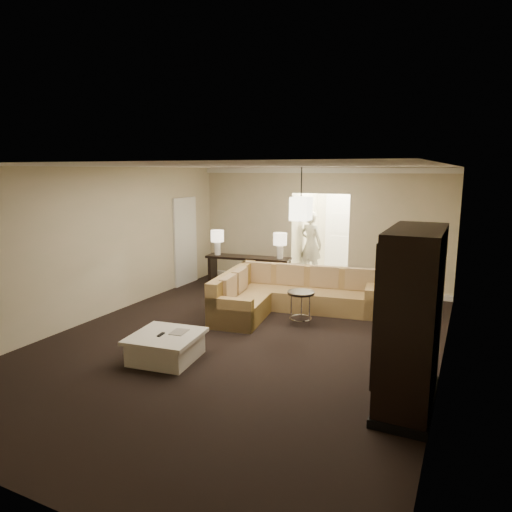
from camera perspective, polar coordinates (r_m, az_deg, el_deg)
The scene contains 19 objects.
ground at distance 7.56m, azimuth -1.79°, elevation -10.57°, with size 8.00×8.00×0.00m, color black.
wall_back at distance 10.84m, azimuth 7.95°, elevation 3.50°, with size 6.00×0.04×2.80m, color #C3BB94.
wall_front at distance 4.18m, azimuth -28.41°, elevation -9.43°, with size 6.00×0.04×2.80m, color #C3BB94.
wall_left at distance 8.94m, azimuth -19.19°, elevation 1.47°, with size 0.04×8.00×2.80m, color #C3BB94.
wall_right at distance 6.40m, azimuth 22.76°, elevation -2.27°, with size 0.04×8.00×2.80m, color #C3BB94.
ceiling at distance 7.04m, azimuth -1.93°, elevation 11.16°, with size 6.00×8.00×0.02m, color white.
crown_molding at distance 10.70m, azimuth 8.05°, elevation 10.55°, with size 6.00×0.10×0.12m, color white.
baseboard at distance 11.04m, azimuth 7.69°, elevation -3.45°, with size 6.00×0.10×0.12m, color white.
side_door at distance 11.11m, azimuth -8.81°, elevation 1.83°, with size 0.05×0.90×2.10m, color white.
foyer at distance 12.12m, azimuth 9.88°, elevation 3.73°, with size 1.44×2.02×2.80m.
sectional_sofa at distance 8.98m, azimuth 3.51°, elevation -4.87°, with size 2.90×2.53×0.84m.
coffee_table at distance 6.94m, azimuth -11.19°, elevation -11.03°, with size 1.07×1.07×0.40m.
console_table at distance 10.63m, azimuth -1.00°, elevation -1.71°, with size 2.02×0.70×0.76m.
armoire at distance 5.60m, azimuth 18.73°, elevation -7.91°, with size 0.63×1.47×2.11m.
drink_table at distance 8.25m, azimuth 5.62°, elevation -5.60°, with size 0.49×0.49×0.61m.
table_lamp_left at distance 10.78m, azimuth -4.86°, elevation 2.20°, with size 0.31×0.31×0.58m.
table_lamp_right at distance 10.28m, azimuth 3.02°, elevation 1.81°, with size 0.31×0.31×0.58m.
pendant_light at distance 9.55m, azimuth 5.64°, elevation 5.92°, with size 0.38×0.38×1.09m.
person at distance 11.73m, azimuth 6.89°, elevation 1.87°, with size 0.69×0.46×1.91m, color beige.
Camera 1 is at (3.25, -6.25, 2.75)m, focal length 32.00 mm.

